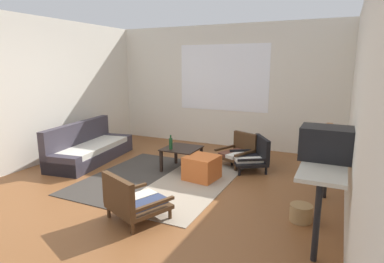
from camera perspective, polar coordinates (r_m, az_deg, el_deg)
name	(u,v)px	position (r m, az deg, el deg)	size (l,w,h in m)	color
ground_plane	(153,190)	(4.87, -7.11, -10.41)	(7.80, 7.80, 0.00)	brown
far_wall_with_window	(224,87)	(7.28, 5.72, 8.04)	(5.60, 0.13, 2.70)	silver
side_wall_right	(362,109)	(4.12, 28.16, 3.61)	(0.12, 6.60, 2.70)	silver
side_wall_left	(37,92)	(6.56, -26.10, 6.43)	(0.12, 6.60, 2.70)	silver
area_rug	(158,180)	(5.24, -6.16, -8.66)	(2.21, 2.39, 0.01)	#38332D
couch	(89,149)	(6.52, -18.00, -3.02)	(0.98, 2.01, 0.74)	#38333D
coffee_table	(182,152)	(5.61, -1.87, -3.65)	(0.60, 0.62, 0.41)	black
armchair_by_window	(239,151)	(6.02, 8.36, -3.46)	(0.73, 0.76, 0.58)	#472D19
armchair_striped_foreground	(133,201)	(3.94, -10.63, -12.11)	(0.81, 0.81, 0.59)	#472D19
armchair_corner	(253,156)	(5.75, 10.92, -4.30)	(0.80, 0.83, 0.59)	black
ottoman_orange	(202,168)	(5.20, 1.79, -6.53)	(0.49, 0.49, 0.39)	#D1662D
console_shelf	(325,163)	(3.95, 22.75, -5.31)	(0.45, 1.75, 0.82)	beige
crt_television	(326,143)	(3.79, 22.95, -1.91)	(0.54, 0.41, 0.36)	black
clay_vase	(328,138)	(4.39, 23.31, -1.10)	(0.23, 0.23, 0.30)	#A87047
glass_bottle	(171,143)	(5.49, -3.83, -2.14)	(0.06, 0.06, 0.25)	#194723
wicker_basket	(301,213)	(4.14, 18.97, -13.67)	(0.26, 0.26, 0.21)	#9E7A4C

